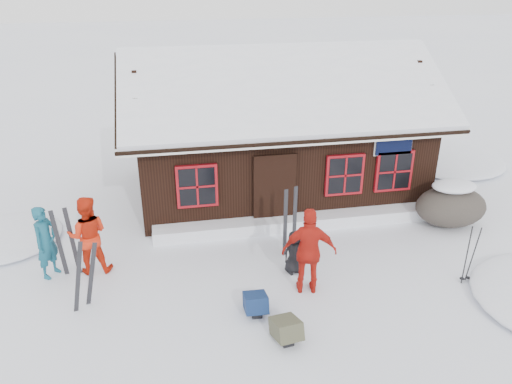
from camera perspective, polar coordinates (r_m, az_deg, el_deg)
ground at (r=11.26m, az=0.30°, el=-10.14°), size 120.00×120.00×0.00m
mountain_hut at (r=15.24m, az=2.24°, el=5.98°), size 8.90×6.09×4.42m
snow_drift at (r=13.35m, az=4.76°, el=-3.41°), size 7.60×0.60×0.35m
snow_mounds at (r=13.15m, az=5.82°, el=-4.79°), size 20.60×13.20×0.48m
skier_teal at (r=11.96m, az=-22.85°, el=-5.29°), size 0.67×0.74×1.70m
skier_orange_left at (r=11.75m, az=-18.65°, el=-4.69°), size 0.90×0.70×1.85m
skier_orange_right at (r=10.50m, az=6.11°, el=-6.78°), size 1.22×0.71×1.95m
skier_crouched at (r=11.34m, az=4.34°, el=-6.87°), size 0.57×0.45×1.03m
boulder at (r=14.30m, az=21.39°, el=-1.41°), size 1.91×1.43×1.12m
ski_pair_left at (r=10.69m, az=-18.98°, el=-9.07°), size 0.64×0.25×1.53m
ski_pair_mid at (r=11.86m, az=-20.89°, el=-5.49°), size 0.47×0.13×1.70m
ski_pair_right at (r=11.89m, az=3.90°, el=-3.47°), size 0.37×0.20×1.78m
ski_poles at (r=11.84m, az=23.25°, el=-6.69°), size 0.25×0.12×1.41m
backpack_blue at (r=10.27m, az=-0.05°, el=-12.88°), size 0.48×0.62×0.33m
backpack_olive at (r=9.66m, az=3.45°, el=-15.69°), size 0.55×0.69×0.34m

